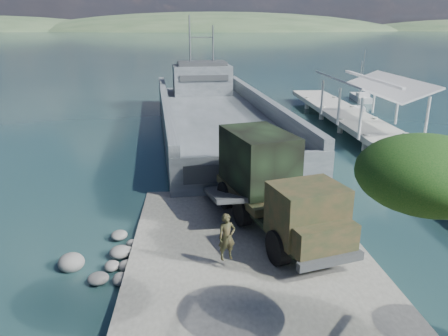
% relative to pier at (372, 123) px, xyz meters
% --- Properties ---
extents(ground, '(1400.00, 1400.00, 0.00)m').
position_rel_pier_xyz_m(ground, '(-13.00, -18.77, -1.60)').
color(ground, '#1A393E').
rests_on(ground, ground).
extents(boat_ramp, '(10.00, 18.00, 0.50)m').
position_rel_pier_xyz_m(boat_ramp, '(-13.00, -19.77, -1.35)').
color(boat_ramp, '#65645C').
rests_on(boat_ramp, ground).
extents(shoreline_rocks, '(3.20, 5.60, 0.90)m').
position_rel_pier_xyz_m(shoreline_rocks, '(-19.20, -18.27, -1.60)').
color(shoreline_rocks, slate).
rests_on(shoreline_rocks, ground).
extents(distant_headlands, '(1000.00, 240.00, 48.00)m').
position_rel_pier_xyz_m(distant_headlands, '(37.00, 541.23, -1.60)').
color(distant_headlands, '#2D482D').
rests_on(distant_headlands, ground).
extents(pier, '(6.40, 44.00, 6.10)m').
position_rel_pier_xyz_m(pier, '(0.00, 0.00, 0.00)').
color(pier, gray).
rests_on(pier, ground).
extents(landing_craft, '(12.35, 38.74, 11.34)m').
position_rel_pier_xyz_m(landing_craft, '(-13.06, 4.54, -0.67)').
color(landing_craft, '#414A4D').
rests_on(landing_craft, ground).
extents(military_truck, '(5.09, 9.48, 4.22)m').
position_rel_pier_xyz_m(military_truck, '(-11.63, -16.54, 1.00)').
color(military_truck, black).
rests_on(military_truck, boat_ramp).
extents(soldier, '(0.78, 0.61, 1.88)m').
position_rel_pier_xyz_m(soldier, '(-14.03, -20.12, -0.16)').
color(soldier, black).
rests_on(soldier, boat_ramp).
extents(sailboat_near, '(2.55, 5.13, 6.00)m').
position_rel_pier_xyz_m(sailboat_near, '(2.97, 11.08, -1.28)').
color(sailboat_near, silver).
rests_on(sailboat_near, ground).
extents(sailboat_far, '(2.15, 5.58, 6.63)m').
position_rel_pier_xyz_m(sailboat_far, '(6.81, 20.12, -1.25)').
color(sailboat_far, silver).
rests_on(sailboat_far, ground).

